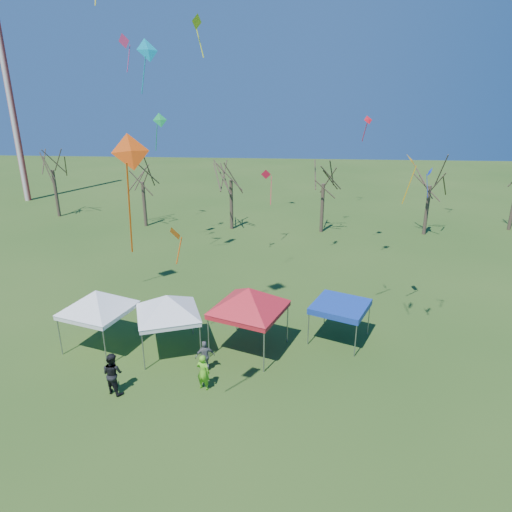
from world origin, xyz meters
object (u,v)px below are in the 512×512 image
at_px(tree_0, 50,153).
at_px(person_dark, 113,373).
at_px(tent_red, 249,292).
at_px(tent_blue, 340,307).
at_px(tree_2, 231,162).
at_px(tree_1, 141,166).
at_px(tent_white_mid, 167,299).
at_px(person_green, 203,372).
at_px(person_grey, 205,356).
at_px(radio_mast, 8,88).
at_px(tree_4, 433,168).
at_px(tree_3, 324,166).
at_px(tent_white_west, 96,294).

distance_m(tree_0, person_dark, 32.96).
height_order(tent_red, person_dark, tent_red).
bearing_deg(tent_blue, tree_2, 112.74).
xyz_separation_m(tree_1, tent_white_mid, (8.02, -21.76, -2.88)).
bearing_deg(tent_red, person_green, -116.88).
height_order(tree_1, person_grey, tree_1).
height_order(radio_mast, tree_4, radio_mast).
relative_size(tree_2, tree_4, 1.04).
bearing_deg(person_dark, tree_2, -71.27).
bearing_deg(tree_1, tree_4, -1.42).
height_order(tree_2, person_grey, tree_2).
distance_m(tree_0, tree_4, 36.36).
distance_m(radio_mast, person_dark, 43.48).
bearing_deg(tree_4, person_dark, -128.67).
relative_size(tree_1, tree_3, 0.95).
height_order(tree_1, person_green, tree_1).
xyz_separation_m(tree_3, tent_red, (-4.79, -20.71, -2.86)).
bearing_deg(tree_0, tree_1, -15.18).
bearing_deg(tent_blue, radio_mast, 139.15).
relative_size(radio_mast, tent_white_mid, 6.52).
xyz_separation_m(tree_2, tent_white_west, (-3.99, -21.35, -3.33)).
xyz_separation_m(tree_0, person_dark, (16.51, -28.00, -5.52)).
distance_m(tree_2, tent_red, 21.57).
distance_m(tree_1, tree_2, 8.42).
relative_size(tree_3, tent_blue, 2.26).
bearing_deg(tent_white_mid, person_dark, -114.55).
bearing_deg(person_dark, tree_4, -105.42).
height_order(tree_2, tree_3, tree_2).
height_order(tree_1, tent_red, tree_1).
height_order(tree_0, tent_blue, tree_0).
bearing_deg(tree_4, tent_red, -124.34).
relative_size(tree_0, tree_4, 1.07).
height_order(tree_4, person_grey, tree_4).
xyz_separation_m(tree_1, tent_white_west, (4.41, -21.62, -2.83)).
xyz_separation_m(person_green, person_grey, (-0.17, 1.36, -0.07)).
bearing_deg(tree_3, tree_4, -0.26).
bearing_deg(radio_mast, tree_0, -42.77).
height_order(tent_blue, person_green, tent_blue).
bearing_deg(radio_mast, tent_red, -46.36).
xyz_separation_m(tree_4, tent_white_west, (-21.72, -20.97, -3.09)).
bearing_deg(tent_blue, tent_white_west, -172.19).
bearing_deg(person_dark, tent_white_west, -37.75).
xyz_separation_m(tent_blue, person_dark, (-10.22, -5.32, -0.95)).
bearing_deg(tree_2, person_grey, -85.74).
bearing_deg(tree_1, tent_blue, -50.15).
bearing_deg(person_dark, radio_mast, -32.39).
bearing_deg(person_green, tree_3, -86.64).
distance_m(tent_white_west, tent_white_mid, 3.62).
relative_size(tent_white_west, tent_blue, 1.14).
xyz_separation_m(tent_blue, person_grey, (-6.53, -3.40, -1.14)).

